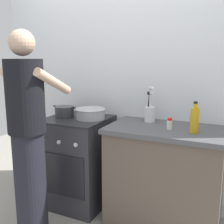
% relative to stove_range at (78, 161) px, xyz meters
% --- Properties ---
extents(ground, '(6.00, 6.00, 0.00)m').
position_rel_stove_range_xyz_m(ground, '(0.35, -0.15, -0.45)').
color(ground, gray).
extents(back_wall, '(3.20, 0.10, 2.50)m').
position_rel_stove_range_xyz_m(back_wall, '(0.55, 0.35, 0.80)').
color(back_wall, silver).
rests_on(back_wall, ground).
extents(countertop, '(1.00, 0.60, 0.90)m').
position_rel_stove_range_xyz_m(countertop, '(0.90, 0.00, 0.00)').
color(countertop, brown).
rests_on(countertop, ground).
extents(stove_range, '(0.60, 0.62, 0.90)m').
position_rel_stove_range_xyz_m(stove_range, '(0.00, 0.00, 0.00)').
color(stove_range, '#2D2D33').
rests_on(stove_range, ground).
extents(pot, '(0.26, 0.19, 0.11)m').
position_rel_stove_range_xyz_m(pot, '(-0.14, -0.01, 0.50)').
color(pot, '#38383D').
rests_on(pot, stove_range).
extents(mixing_bowl, '(0.30, 0.30, 0.10)m').
position_rel_stove_range_xyz_m(mixing_bowl, '(0.14, 0.03, 0.51)').
color(mixing_bowl, '#B7B7BC').
rests_on(mixing_bowl, stove_range).
extents(utensil_crock, '(0.10, 0.10, 0.33)m').
position_rel_stove_range_xyz_m(utensil_crock, '(0.70, 0.16, 0.54)').
color(utensil_crock, silver).
rests_on(utensil_crock, countertop).
extents(spice_bottle, '(0.04, 0.04, 0.10)m').
position_rel_stove_range_xyz_m(spice_bottle, '(0.94, -0.04, 0.50)').
color(spice_bottle, silver).
rests_on(spice_bottle, countertop).
extents(oil_bottle, '(0.07, 0.07, 0.25)m').
position_rel_stove_range_xyz_m(oil_bottle, '(1.14, -0.06, 0.56)').
color(oil_bottle, gold).
rests_on(oil_bottle, countertop).
extents(person, '(0.41, 0.50, 1.70)m').
position_rel_stove_range_xyz_m(person, '(-0.08, -0.61, 0.41)').
color(person, black).
rests_on(person, ground).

